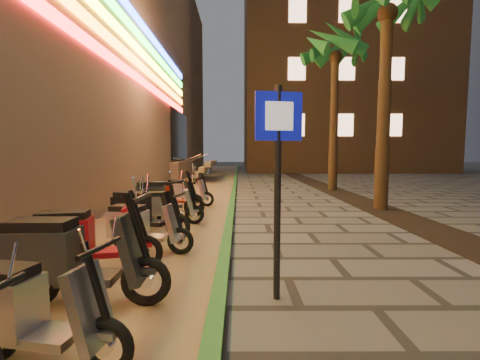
{
  "coord_description": "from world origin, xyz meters",
  "views": [
    {
      "loc": [
        -0.66,
        -2.55,
        1.7
      ],
      "look_at": [
        -0.65,
        3.36,
        1.2
      ],
      "focal_mm": 24.0,
      "sensor_mm": 36.0,
      "label": 1
    }
  ],
  "objects_px": {
    "scooter_5": "(67,258)",
    "scooter_6": "(85,239)",
    "scooter_4": "(24,311)",
    "scooter_12": "(186,191)",
    "scooter_9": "(164,207)",
    "scooter_7": "(141,226)",
    "pedestrian_sign": "(278,163)",
    "scooter_10": "(162,198)",
    "scooter_11": "(168,195)",
    "scooter_8": "(142,212)"
  },
  "relations": [
    {
      "from": "scooter_9",
      "to": "scooter_12",
      "type": "bearing_deg",
      "value": 75.03
    },
    {
      "from": "scooter_6",
      "to": "scooter_10",
      "type": "relative_size",
      "value": 0.95
    },
    {
      "from": "pedestrian_sign",
      "to": "scooter_11",
      "type": "relative_size",
      "value": 1.52
    },
    {
      "from": "pedestrian_sign",
      "to": "scooter_9",
      "type": "height_order",
      "value": "pedestrian_sign"
    },
    {
      "from": "scooter_8",
      "to": "scooter_7",
      "type": "bearing_deg",
      "value": -58.1
    },
    {
      "from": "scooter_11",
      "to": "scooter_12",
      "type": "xyz_separation_m",
      "value": [
        0.34,
        1.08,
        -0.03
      ]
    },
    {
      "from": "scooter_9",
      "to": "scooter_11",
      "type": "bearing_deg",
      "value": 85.12
    },
    {
      "from": "scooter_4",
      "to": "scooter_5",
      "type": "height_order",
      "value": "scooter_5"
    },
    {
      "from": "pedestrian_sign",
      "to": "scooter_12",
      "type": "xyz_separation_m",
      "value": [
        -2.16,
        6.69,
        -1.12
      ]
    },
    {
      "from": "scooter_5",
      "to": "scooter_6",
      "type": "height_order",
      "value": "scooter_5"
    },
    {
      "from": "pedestrian_sign",
      "to": "scooter_8",
      "type": "xyz_separation_m",
      "value": [
        -2.4,
        2.8,
        -1.07
      ]
    },
    {
      "from": "scooter_12",
      "to": "scooter_11",
      "type": "bearing_deg",
      "value": -92.77
    },
    {
      "from": "scooter_9",
      "to": "scooter_10",
      "type": "height_order",
      "value": "scooter_10"
    },
    {
      "from": "scooter_6",
      "to": "scooter_9",
      "type": "distance_m",
      "value": 3.04
    },
    {
      "from": "scooter_6",
      "to": "scooter_10",
      "type": "distance_m",
      "value": 3.92
    },
    {
      "from": "scooter_5",
      "to": "scooter_11",
      "type": "bearing_deg",
      "value": 90.95
    },
    {
      "from": "scooter_4",
      "to": "scooter_6",
      "type": "height_order",
      "value": "scooter_6"
    },
    {
      "from": "scooter_7",
      "to": "pedestrian_sign",
      "type": "bearing_deg",
      "value": -29.8
    },
    {
      "from": "scooter_6",
      "to": "scooter_10",
      "type": "xyz_separation_m",
      "value": [
        0.12,
        3.92,
        0.03
      ]
    },
    {
      "from": "pedestrian_sign",
      "to": "scooter_12",
      "type": "bearing_deg",
      "value": 97.82
    },
    {
      "from": "scooter_4",
      "to": "scooter_5",
      "type": "relative_size",
      "value": 0.83
    },
    {
      "from": "scooter_12",
      "to": "scooter_10",
      "type": "bearing_deg",
      "value": -83.69
    },
    {
      "from": "pedestrian_sign",
      "to": "scooter_5",
      "type": "distance_m",
      "value": 2.55
    },
    {
      "from": "scooter_7",
      "to": "scooter_12",
      "type": "distance_m",
      "value": 4.93
    },
    {
      "from": "scooter_4",
      "to": "scooter_6",
      "type": "relative_size",
      "value": 0.88
    },
    {
      "from": "scooter_9",
      "to": "scooter_11",
      "type": "xyz_separation_m",
      "value": [
        -0.31,
        1.85,
        0.04
      ]
    },
    {
      "from": "scooter_4",
      "to": "scooter_11",
      "type": "bearing_deg",
      "value": 102.81
    },
    {
      "from": "pedestrian_sign",
      "to": "scooter_7",
      "type": "distance_m",
      "value": 2.97
    },
    {
      "from": "pedestrian_sign",
      "to": "scooter_10",
      "type": "height_order",
      "value": "pedestrian_sign"
    },
    {
      "from": "scooter_5",
      "to": "scooter_4",
      "type": "bearing_deg",
      "value": -80.21
    },
    {
      "from": "scooter_7",
      "to": "scooter_11",
      "type": "bearing_deg",
      "value": 105.53
    },
    {
      "from": "scooter_9",
      "to": "scooter_12",
      "type": "xyz_separation_m",
      "value": [
        0.03,
        2.93,
        0.01
      ]
    },
    {
      "from": "scooter_4",
      "to": "scooter_8",
      "type": "bearing_deg",
      "value": 103.52
    },
    {
      "from": "scooter_10",
      "to": "scooter_12",
      "type": "relative_size",
      "value": 1.18
    },
    {
      "from": "scooter_6",
      "to": "scooter_12",
      "type": "xyz_separation_m",
      "value": [
        0.42,
        5.95,
        -0.05
      ]
    },
    {
      "from": "scooter_7",
      "to": "scooter_9",
      "type": "distance_m",
      "value": 2.0
    },
    {
      "from": "pedestrian_sign",
      "to": "scooter_5",
      "type": "height_order",
      "value": "pedestrian_sign"
    },
    {
      "from": "scooter_7",
      "to": "scooter_8",
      "type": "distance_m",
      "value": 1.08
    },
    {
      "from": "scooter_7",
      "to": "scooter_9",
      "type": "bearing_deg",
      "value": 101.85
    },
    {
      "from": "scooter_9",
      "to": "scooter_7",
      "type": "bearing_deg",
      "value": -102.49
    },
    {
      "from": "scooter_5",
      "to": "scooter_12",
      "type": "height_order",
      "value": "scooter_5"
    },
    {
      "from": "scooter_4",
      "to": "scooter_11",
      "type": "xyz_separation_m",
      "value": [
        -0.36,
        6.78,
        0.04
      ]
    },
    {
      "from": "scooter_11",
      "to": "pedestrian_sign",
      "type": "bearing_deg",
      "value": -78.35
    },
    {
      "from": "scooter_4",
      "to": "scooter_9",
      "type": "bearing_deg",
      "value": 100.31
    },
    {
      "from": "scooter_8",
      "to": "scooter_9",
      "type": "distance_m",
      "value": 0.98
    },
    {
      "from": "pedestrian_sign",
      "to": "scooter_8",
      "type": "height_order",
      "value": "pedestrian_sign"
    },
    {
      "from": "scooter_4",
      "to": "scooter_12",
      "type": "distance_m",
      "value": 7.86
    },
    {
      "from": "scooter_6",
      "to": "scooter_12",
      "type": "bearing_deg",
      "value": 73.84
    },
    {
      "from": "scooter_8",
      "to": "scooter_6",
      "type": "bearing_deg",
      "value": -78.33
    },
    {
      "from": "scooter_5",
      "to": "scooter_12",
      "type": "relative_size",
      "value": 1.19
    }
  ]
}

